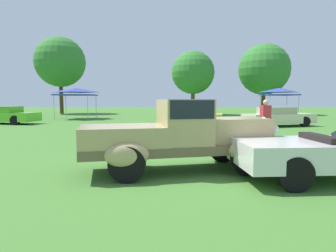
{
  "coord_description": "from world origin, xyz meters",
  "views": [
    {
      "loc": [
        -0.42,
        -6.97,
        1.69
      ],
      "look_at": [
        -0.42,
        2.54,
        0.82
      ],
      "focal_mm": 30.77,
      "sensor_mm": 36.0,
      "label": 1
    }
  ],
  "objects_px": {
    "show_car_lime": "(7,115)",
    "canopy_tent_left_field": "(76,91)",
    "feature_pickup_truck": "(180,134)",
    "spectator_between_cars": "(207,117)",
    "spectator_near_truck": "(265,119)",
    "show_car_yellow": "(190,117)",
    "show_car_cream": "(279,117)",
    "canopy_tent_center_field": "(279,91)"
  },
  "relations": [
    {
      "from": "feature_pickup_truck",
      "to": "show_car_cream",
      "type": "distance_m",
      "value": 13.31
    },
    {
      "from": "show_car_lime",
      "to": "spectator_near_truck",
      "type": "relative_size",
      "value": 2.71
    },
    {
      "from": "spectator_between_cars",
      "to": "canopy_tent_left_field",
      "type": "distance_m",
      "value": 16.21
    },
    {
      "from": "show_car_lime",
      "to": "spectator_between_cars",
      "type": "xyz_separation_m",
      "value": [
        13.04,
        -7.58,
        0.31
      ]
    },
    {
      "from": "show_car_cream",
      "to": "spectator_near_truck",
      "type": "distance_m",
      "value": 7.08
    },
    {
      "from": "show_car_yellow",
      "to": "show_car_cream",
      "type": "height_order",
      "value": "same"
    },
    {
      "from": "show_car_lime",
      "to": "show_car_yellow",
      "type": "xyz_separation_m",
      "value": [
        12.76,
        -1.75,
        -0.0
      ]
    },
    {
      "from": "show_car_yellow",
      "to": "spectator_between_cars",
      "type": "relative_size",
      "value": 2.48
    },
    {
      "from": "feature_pickup_truck",
      "to": "show_car_lime",
      "type": "distance_m",
      "value": 17.71
    },
    {
      "from": "show_car_yellow",
      "to": "show_car_lime",
      "type": "bearing_deg",
      "value": 172.18
    },
    {
      "from": "feature_pickup_truck",
      "to": "show_car_yellow",
      "type": "xyz_separation_m",
      "value": [
        1.14,
        11.61,
        -0.27
      ]
    },
    {
      "from": "show_car_cream",
      "to": "spectator_between_cars",
      "type": "xyz_separation_m",
      "value": [
        -5.31,
        -5.7,
        0.31
      ]
    },
    {
      "from": "show_car_lime",
      "to": "show_car_cream",
      "type": "height_order",
      "value": "same"
    },
    {
      "from": "canopy_tent_left_field",
      "to": "canopy_tent_center_field",
      "type": "relative_size",
      "value": 1.15
    },
    {
      "from": "feature_pickup_truck",
      "to": "spectator_between_cars",
      "type": "bearing_deg",
      "value": 76.17
    },
    {
      "from": "spectator_between_cars",
      "to": "spectator_near_truck",
      "type": "bearing_deg",
      "value": -17.0
    },
    {
      "from": "spectator_between_cars",
      "to": "canopy_tent_center_field",
      "type": "height_order",
      "value": "canopy_tent_center_field"
    },
    {
      "from": "feature_pickup_truck",
      "to": "canopy_tent_left_field",
      "type": "relative_size",
      "value": 1.52
    },
    {
      "from": "show_car_lime",
      "to": "canopy_tent_left_field",
      "type": "relative_size",
      "value": 1.47
    },
    {
      "from": "show_car_lime",
      "to": "show_car_cream",
      "type": "bearing_deg",
      "value": -5.85
    },
    {
      "from": "show_car_yellow",
      "to": "show_car_cream",
      "type": "xyz_separation_m",
      "value": [
        5.59,
        -0.13,
        0.0
      ]
    },
    {
      "from": "canopy_tent_center_field",
      "to": "spectator_between_cars",
      "type": "bearing_deg",
      "value": -122.02
    },
    {
      "from": "show_car_yellow",
      "to": "canopy_tent_center_field",
      "type": "distance_m",
      "value": 11.02
    },
    {
      "from": "show_car_yellow",
      "to": "canopy_tent_left_field",
      "type": "distance_m",
      "value": 11.95
    },
    {
      "from": "show_car_lime",
      "to": "canopy_tent_center_field",
      "type": "xyz_separation_m",
      "value": [
        21.07,
        5.26,
        1.82
      ]
    },
    {
      "from": "spectator_near_truck",
      "to": "canopy_tent_left_field",
      "type": "bearing_deg",
      "value": 131.85
    },
    {
      "from": "show_car_cream",
      "to": "canopy_tent_left_field",
      "type": "bearing_deg",
      "value": 154.78
    },
    {
      "from": "canopy_tent_left_field",
      "to": "spectator_near_truck",
      "type": "bearing_deg",
      "value": -48.15
    },
    {
      "from": "feature_pickup_truck",
      "to": "spectator_near_truck",
      "type": "distance_m",
      "value": 6.3
    },
    {
      "from": "spectator_near_truck",
      "to": "feature_pickup_truck",
      "type": "bearing_deg",
      "value": -126.26
    },
    {
      "from": "show_car_cream",
      "to": "canopy_tent_left_field",
      "type": "distance_m",
      "value": 16.8
    },
    {
      "from": "spectator_near_truck",
      "to": "canopy_tent_left_field",
      "type": "xyz_separation_m",
      "value": [
        -12.11,
        13.52,
        1.51
      ]
    },
    {
      "from": "show_car_cream",
      "to": "spectator_near_truck",
      "type": "xyz_separation_m",
      "value": [
        -3.0,
        -6.4,
        0.31
      ]
    },
    {
      "from": "feature_pickup_truck",
      "to": "show_car_lime",
      "type": "bearing_deg",
      "value": 131.0
    },
    {
      "from": "show_car_yellow",
      "to": "spectator_near_truck",
      "type": "bearing_deg",
      "value": -68.41
    },
    {
      "from": "show_car_cream",
      "to": "feature_pickup_truck",
      "type": "bearing_deg",
      "value": -120.38
    },
    {
      "from": "canopy_tent_left_field",
      "to": "spectator_between_cars",
      "type": "bearing_deg",
      "value": -52.58
    },
    {
      "from": "feature_pickup_truck",
      "to": "spectator_between_cars",
      "type": "height_order",
      "value": "feature_pickup_truck"
    },
    {
      "from": "show_car_lime",
      "to": "show_car_cream",
      "type": "distance_m",
      "value": 18.44
    },
    {
      "from": "show_car_cream",
      "to": "spectator_between_cars",
      "type": "height_order",
      "value": "spectator_between_cars"
    },
    {
      "from": "feature_pickup_truck",
      "to": "show_car_yellow",
      "type": "bearing_deg",
      "value": 84.38
    },
    {
      "from": "show_car_lime",
      "to": "show_car_cream",
      "type": "relative_size",
      "value": 0.96
    }
  ]
}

